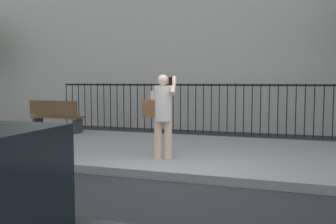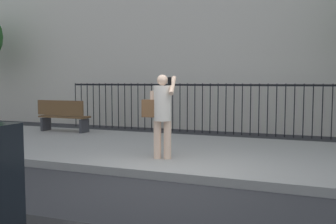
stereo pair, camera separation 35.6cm
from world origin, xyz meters
TOP-DOWN VIEW (x-y plane):
  - ground_plane at (0.00, 0.00)m, footprint 60.00×60.00m
  - sidewalk at (0.00, 2.20)m, footprint 28.00×4.40m
  - iron_fence at (0.00, 5.90)m, footprint 12.03×0.04m
  - pedestrian_on_phone at (-0.58, 1.02)m, footprint 0.70×0.49m
  - street_bench at (-4.83, 3.58)m, footprint 1.60×0.45m

SIDE VIEW (x-z plane):
  - ground_plane at x=0.00m, z-range 0.00..0.00m
  - sidewalk at x=0.00m, z-range 0.00..0.15m
  - street_bench at x=-4.83m, z-range 0.18..1.13m
  - iron_fence at x=0.00m, z-range 0.22..1.82m
  - pedestrian_on_phone at x=-0.58m, z-range 0.28..1.93m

